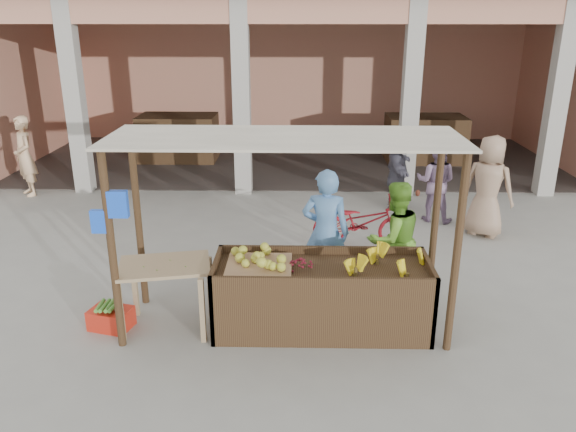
{
  "coord_description": "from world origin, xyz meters",
  "views": [
    {
      "loc": [
        0.23,
        -6.12,
        3.66
      ],
      "look_at": [
        0.07,
        1.2,
        1.04
      ],
      "focal_mm": 35.0,
      "sensor_mm": 36.0,
      "label": 1
    }
  ],
  "objects_px": {
    "side_table": "(165,275)",
    "vendor_green": "(394,237)",
    "motorcycle": "(363,221)",
    "red_crate": "(111,318)",
    "vendor_blue": "(326,229)",
    "fruit_stall": "(321,298)"
  },
  "relations": [
    {
      "from": "red_crate",
      "to": "vendor_green",
      "type": "distance_m",
      "value": 3.8
    },
    {
      "from": "side_table",
      "to": "vendor_blue",
      "type": "xyz_separation_m",
      "value": [
        1.96,
        1.0,
        0.23
      ]
    },
    {
      "from": "vendor_green",
      "to": "motorcycle",
      "type": "xyz_separation_m",
      "value": [
        -0.23,
        1.7,
        -0.41
      ]
    },
    {
      "from": "fruit_stall",
      "to": "side_table",
      "type": "height_order",
      "value": "side_table"
    },
    {
      "from": "fruit_stall",
      "to": "side_table",
      "type": "xyz_separation_m",
      "value": [
        -1.88,
        -0.05,
        0.32
      ]
    },
    {
      "from": "red_crate",
      "to": "vendor_green",
      "type": "height_order",
      "value": "vendor_green"
    },
    {
      "from": "vendor_green",
      "to": "motorcycle",
      "type": "height_order",
      "value": "vendor_green"
    },
    {
      "from": "vendor_blue",
      "to": "vendor_green",
      "type": "relative_size",
      "value": 1.11
    },
    {
      "from": "red_crate",
      "to": "vendor_green",
      "type": "relative_size",
      "value": 0.29
    },
    {
      "from": "red_crate",
      "to": "vendor_blue",
      "type": "distance_m",
      "value": 2.98
    },
    {
      "from": "motorcycle",
      "to": "side_table",
      "type": "bearing_deg",
      "value": 137.73
    },
    {
      "from": "side_table",
      "to": "motorcycle",
      "type": "height_order",
      "value": "motorcycle"
    },
    {
      "from": "vendor_blue",
      "to": "vendor_green",
      "type": "xyz_separation_m",
      "value": [
        0.92,
        -0.04,
        -0.09
      ]
    },
    {
      "from": "side_table",
      "to": "red_crate",
      "type": "distance_m",
      "value": 0.93
    },
    {
      "from": "red_crate",
      "to": "side_table",
      "type": "bearing_deg",
      "value": 16.44
    },
    {
      "from": "red_crate",
      "to": "motorcycle",
      "type": "bearing_deg",
      "value": 53.7
    },
    {
      "from": "fruit_stall",
      "to": "vendor_blue",
      "type": "relative_size",
      "value": 1.37
    },
    {
      "from": "side_table",
      "to": "vendor_green",
      "type": "bearing_deg",
      "value": 7.13
    },
    {
      "from": "motorcycle",
      "to": "fruit_stall",
      "type": "bearing_deg",
      "value": 166.22
    },
    {
      "from": "fruit_stall",
      "to": "red_crate",
      "type": "distance_m",
      "value": 2.61
    },
    {
      "from": "red_crate",
      "to": "vendor_green",
      "type": "xyz_separation_m",
      "value": [
        3.6,
        0.98,
        0.73
      ]
    },
    {
      "from": "side_table",
      "to": "vendor_blue",
      "type": "height_order",
      "value": "vendor_blue"
    }
  ]
}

